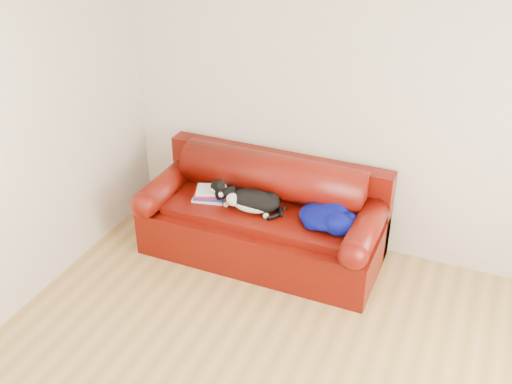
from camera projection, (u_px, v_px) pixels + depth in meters
room_shell at (308, 187)px, 3.17m from camera, size 4.52×4.02×2.61m
sofa_base at (262, 232)px, 5.36m from camera, size 2.10×0.90×0.50m
sofa_back at (273, 190)px, 5.40m from camera, size 2.10×1.01×0.88m
book_stack at (211, 194)px, 5.33m from camera, size 0.32×0.28×0.10m
cat at (253, 201)px, 5.14m from camera, size 0.66×0.33×0.23m
blanket at (327, 216)px, 4.96m from camera, size 0.55×0.51×0.17m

